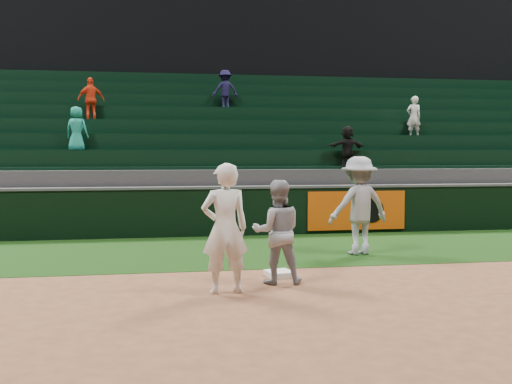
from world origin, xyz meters
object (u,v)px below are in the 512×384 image
first_base (279,274)px  base_coach (359,206)px  baserunner (277,232)px  first_baseman (225,229)px

first_base → base_coach: base_coach is taller
baserunner → base_coach: bearing=-129.0°
baserunner → base_coach: (2.15, 2.25, 0.18)m
first_base → first_baseman: bearing=-135.6°
base_coach → first_baseman: bearing=32.2°
first_baseman → first_base: bearing=-142.3°
first_base → base_coach: size_ratio=0.20×
first_base → first_baseman: size_ratio=0.21×
first_base → first_baseman: (-1.03, -1.00, 0.93)m
first_baseman → baserunner: size_ratio=1.17×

